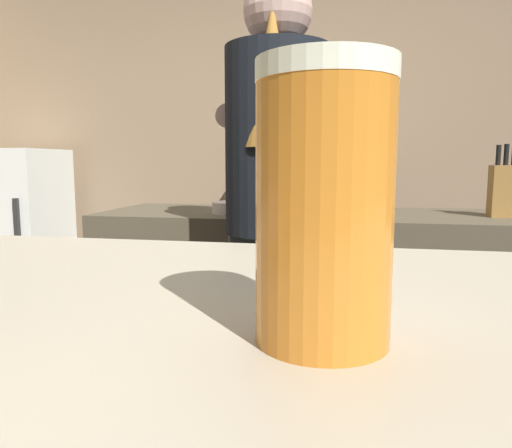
# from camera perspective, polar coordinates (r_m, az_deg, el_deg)

# --- Properties ---
(wall_back) EXTENTS (5.20, 0.10, 2.70)m
(wall_back) POSITION_cam_1_polar(r_m,az_deg,el_deg) (3.56, 5.65, 10.70)
(wall_back) COLOR #93785B
(wall_back) RESTS_ON ground
(prep_counter) EXTENTS (2.10, 0.60, 0.93)m
(prep_counter) POSITION_cam_1_polar(r_m,az_deg,el_deg) (2.11, 10.96, -11.40)
(prep_counter) COLOR brown
(prep_counter) RESTS_ON ground
(back_shelf) EXTENTS (0.98, 0.36, 1.19)m
(back_shelf) POSITION_cam_1_polar(r_m,az_deg,el_deg) (3.31, 6.55, -2.19)
(back_shelf) COLOR #383C36
(back_shelf) RESTS_ON ground
(mini_fridge) EXTENTS (0.59, 0.58, 1.24)m
(mini_fridge) POSITION_cam_1_polar(r_m,az_deg,el_deg) (3.94, -26.55, -1.00)
(mini_fridge) COLOR white
(mini_fridge) RESTS_ON ground
(bartender) EXTENTS (0.43, 0.51, 1.73)m
(bartender) POSITION_cam_1_polar(r_m,az_deg,el_deg) (1.57, 2.48, 2.21)
(bartender) COLOR #313735
(bartender) RESTS_ON ground
(knife_block) EXTENTS (0.10, 0.08, 0.28)m
(knife_block) POSITION_cam_1_polar(r_m,az_deg,el_deg) (2.07, 27.72, 3.68)
(knife_block) COLOR olive
(knife_block) RESTS_ON prep_counter
(mixing_bowl) EXTENTS (0.18, 0.18, 0.05)m
(mixing_bowl) POSITION_cam_1_polar(r_m,az_deg,el_deg) (1.96, -2.71, 1.98)
(mixing_bowl) COLOR silver
(mixing_bowl) RESTS_ON prep_counter
(chefs_knife) EXTENTS (0.24, 0.07, 0.01)m
(chefs_knife) POSITION_cam_1_polar(r_m,az_deg,el_deg) (1.96, 12.37, 1.22)
(chefs_knife) COLOR silver
(chefs_knife) RESTS_ON prep_counter
(pint_glass_far) EXTENTS (0.07, 0.07, 0.15)m
(pint_glass_far) POSITION_cam_1_polar(r_m,az_deg,el_deg) (0.25, 8.21, 2.27)
(pint_glass_far) COLOR orange
(pint_glass_far) RESTS_ON bar_counter
(bottle_soy) EXTENTS (0.07, 0.07, 0.21)m
(bottle_soy) POSITION_cam_1_polar(r_m,az_deg,el_deg) (3.17, 14.59, 9.48)
(bottle_soy) COLOR red
(bottle_soy) RESTS_ON back_shelf
(bottle_vinegar) EXTENTS (0.07, 0.07, 0.20)m
(bottle_vinegar) POSITION_cam_1_polar(r_m,az_deg,el_deg) (3.33, 6.16, 9.44)
(bottle_vinegar) COLOR black
(bottle_vinegar) RESTS_ON back_shelf
(bottle_olive_oil) EXTENTS (0.07, 0.07, 0.18)m
(bottle_olive_oil) POSITION_cam_1_polar(r_m,az_deg,el_deg) (3.22, 1.06, 9.41)
(bottle_olive_oil) COLOR #4A8939
(bottle_olive_oil) RESTS_ON back_shelf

